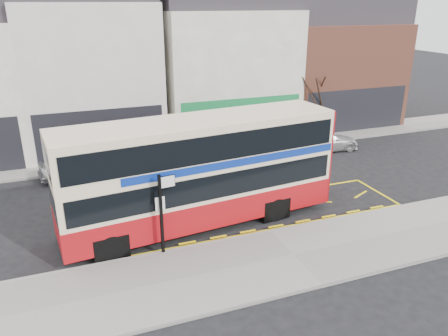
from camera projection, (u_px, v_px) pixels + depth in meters
name	position (u px, v px, depth m)	size (l,w,h in m)	color
ground	(266.00, 230.00, 18.47)	(120.00, 120.00, 0.00)	black
pavement	(293.00, 256.00, 16.44)	(40.00, 4.00, 0.15)	gray
kerb	(270.00, 232.00, 18.12)	(40.00, 0.15, 0.15)	gray
far_pavement	(192.00, 150.00, 28.06)	(50.00, 3.00, 0.15)	gray
road_markings	(251.00, 213.00, 19.87)	(14.00, 3.40, 0.01)	yellow
terrace_left	(89.00, 64.00, 27.87)	(8.00, 8.01, 11.80)	silver
terrace_green_shop	(221.00, 61.00, 30.91)	(9.00, 8.01, 11.30)	white
terrace_right	(329.00, 62.00, 34.04)	(9.00, 8.01, 10.30)	#A05740
double_decker_bus	(201.00, 171.00, 18.16)	(11.89, 3.86, 4.67)	beige
bus_stop_post	(162.00, 207.00, 15.94)	(0.79, 0.16, 3.14)	black
car_silver	(80.00, 164.00, 23.86)	(1.72, 4.27, 1.46)	#B2B2B7
car_grey	(189.00, 152.00, 26.03)	(1.33, 3.82, 1.26)	#3F4046
car_white	(325.00, 141.00, 28.13)	(1.77, 4.35, 1.26)	silver
street_tree_right	(311.00, 84.00, 29.82)	(2.56, 2.56, 5.53)	#311F16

